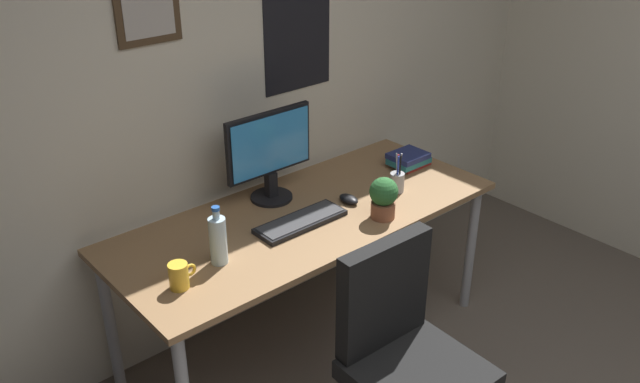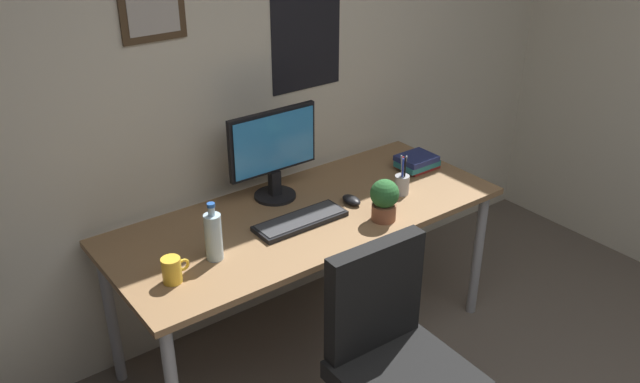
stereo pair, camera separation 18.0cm
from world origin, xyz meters
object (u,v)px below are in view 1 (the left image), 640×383
(keyboard, at_px, (301,221))
(coffee_mug_near, at_px, (179,276))
(computer_mouse, at_px, (349,199))
(potted_plant, at_px, (383,197))
(office_chair, at_px, (404,350))
(water_bottle, at_px, (218,240))
(book_stack_left, at_px, (408,160))
(pen_cup, at_px, (397,181))
(monitor, at_px, (270,152))

(keyboard, xyz_separation_m, coffee_mug_near, (-0.65, -0.08, 0.04))
(computer_mouse, xyz_separation_m, potted_plant, (0.02, -0.20, 0.09))
(keyboard, relative_size, computer_mouse, 3.91)
(office_chair, relative_size, keyboard, 2.21)
(keyboard, height_order, water_bottle, water_bottle)
(water_bottle, xyz_separation_m, book_stack_left, (1.26, 0.13, -0.07))
(potted_plant, distance_m, pen_cup, 0.28)
(pen_cup, bearing_deg, monitor, 146.31)
(coffee_mug_near, relative_size, book_stack_left, 0.53)
(office_chair, height_order, computer_mouse, office_chair)
(pen_cup, bearing_deg, computer_mouse, 165.61)
(computer_mouse, bearing_deg, pen_cup, -14.39)
(office_chair, relative_size, computer_mouse, 8.64)
(coffee_mug_near, relative_size, pen_cup, 0.57)
(computer_mouse, bearing_deg, potted_plant, -84.94)
(computer_mouse, height_order, potted_plant, potted_plant)
(keyboard, bearing_deg, pen_cup, -5.79)
(office_chair, distance_m, monitor, 1.10)
(office_chair, bearing_deg, book_stack_left, 42.27)
(monitor, relative_size, water_bottle, 1.82)
(water_bottle, height_order, pen_cup, water_bottle)
(computer_mouse, bearing_deg, water_bottle, -177.20)
(monitor, height_order, computer_mouse, monitor)
(potted_plant, bearing_deg, keyboard, 148.53)
(coffee_mug_near, bearing_deg, book_stack_left, 6.92)
(coffee_mug_near, height_order, potted_plant, potted_plant)
(water_bottle, xyz_separation_m, coffee_mug_near, (-0.21, -0.05, -0.05))
(computer_mouse, height_order, pen_cup, pen_cup)
(office_chair, height_order, book_stack_left, office_chair)
(keyboard, bearing_deg, book_stack_left, 7.15)
(keyboard, distance_m, pen_cup, 0.56)
(pen_cup, bearing_deg, water_bottle, 178.29)
(keyboard, distance_m, water_bottle, 0.45)
(monitor, distance_m, coffee_mug_near, 0.81)
(office_chair, bearing_deg, coffee_mug_near, 132.46)
(water_bottle, height_order, coffee_mug_near, water_bottle)
(keyboard, xyz_separation_m, pen_cup, (0.56, -0.06, 0.04))
(pen_cup, height_order, book_stack_left, pen_cup)
(office_chair, distance_m, book_stack_left, 1.23)
(computer_mouse, distance_m, book_stack_left, 0.52)
(office_chair, relative_size, monitor, 2.07)
(keyboard, xyz_separation_m, water_bottle, (-0.44, -0.03, 0.09))
(keyboard, distance_m, potted_plant, 0.38)
(monitor, relative_size, book_stack_left, 2.14)
(monitor, bearing_deg, keyboard, -99.96)
(keyboard, relative_size, pen_cup, 2.15)
(coffee_mug_near, height_order, pen_cup, pen_cup)
(monitor, xyz_separation_m, keyboard, (-0.05, -0.28, -0.23))
(computer_mouse, relative_size, book_stack_left, 0.51)
(potted_plant, bearing_deg, book_stack_left, 30.93)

